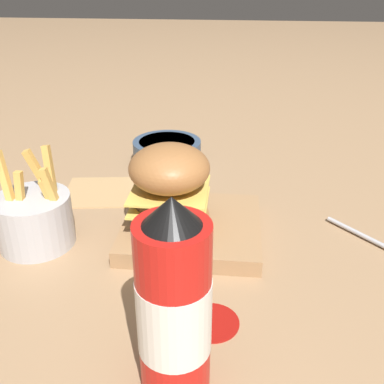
% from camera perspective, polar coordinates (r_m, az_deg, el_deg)
% --- Properties ---
extents(ground_plane, '(6.00, 6.00, 0.00)m').
position_cam_1_polar(ground_plane, '(0.64, 0.42, -8.78)').
color(ground_plane, '#9E7A56').
extents(serving_board, '(0.21, 0.19, 0.02)m').
position_cam_1_polar(serving_board, '(0.69, 0.00, -4.61)').
color(serving_board, '#A37A51').
rests_on(serving_board, ground_plane).
extents(burger, '(0.12, 0.12, 0.13)m').
position_cam_1_polar(burger, '(0.65, -2.84, 0.75)').
color(burger, '#9E6638').
rests_on(burger, serving_board).
extents(ketchup_bottle, '(0.07, 0.07, 0.21)m').
position_cam_1_polar(ketchup_bottle, '(0.42, -2.78, -14.42)').
color(ketchup_bottle, red).
rests_on(ketchup_bottle, ground_plane).
extents(fries_basket, '(0.11, 0.11, 0.15)m').
position_cam_1_polar(fries_basket, '(0.70, -19.32, -3.25)').
color(fries_basket, '#B7B7BC').
rests_on(fries_basket, ground_plane).
extents(side_bowl, '(0.14, 0.14, 0.05)m').
position_cam_1_polar(side_bowl, '(0.93, -3.18, 5.09)').
color(side_bowl, '#384C66').
rests_on(side_bowl, ground_plane).
extents(ketchup_puddle, '(0.06, 0.06, 0.00)m').
position_cam_1_polar(ketchup_puddle, '(0.55, 2.52, -16.14)').
color(ketchup_puddle, '#9E140F').
rests_on(ketchup_puddle, ground_plane).
extents(parchment_square, '(0.14, 0.14, 0.00)m').
position_cam_1_polar(parchment_square, '(0.84, -11.74, 0.07)').
color(parchment_square, tan).
rests_on(parchment_square, ground_plane).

